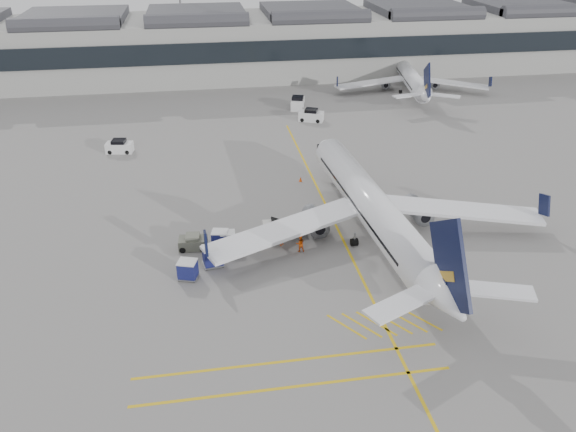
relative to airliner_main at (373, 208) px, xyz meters
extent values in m
plane|color=gray|center=(-13.04, -6.44, -2.90)|extent=(220.00, 220.00, 0.00)
cube|color=#9E9E99|center=(-13.04, 65.56, 2.60)|extent=(200.00, 20.00, 11.00)
cube|color=black|center=(-13.04, 55.36, 3.60)|extent=(200.00, 0.50, 3.60)
cube|color=#38383D|center=(-13.04, 65.56, 8.80)|extent=(200.00, 18.00, 1.40)
cube|color=gold|center=(-3.04, 3.56, -2.89)|extent=(0.25, 60.00, 0.01)
cylinder|color=white|center=(-0.04, 0.64, 0.05)|extent=(5.14, 28.26, 3.52)
cone|color=white|center=(-0.95, 16.54, 0.05)|extent=(3.73, 3.94, 3.52)
cone|color=white|center=(0.90, -15.64, 0.43)|extent=(3.78, 4.69, 3.52)
cube|color=white|center=(-8.84, -1.28, -0.79)|extent=(16.07, 8.93, 0.33)
cube|color=white|center=(8.93, -0.25, -0.79)|extent=(16.26, 7.30, 0.33)
cylinder|color=slate|center=(-5.49, 0.79, -1.45)|extent=(2.16, 3.48, 1.97)
cylinder|color=slate|center=(5.36, 1.42, -1.45)|extent=(2.16, 3.48, 1.97)
cube|color=black|center=(0.87, -15.08, 3.05)|extent=(0.69, 7.13, 7.85)
cylinder|color=black|center=(-0.66, 11.39, -2.60)|extent=(0.30, 0.61, 0.60)
cylinder|color=black|center=(-2.24, -1.84, -2.53)|extent=(0.70, 0.79, 0.75)
cylinder|color=black|center=(2.44, -1.57, -2.53)|extent=(0.70, 0.79, 0.75)
cylinder|color=white|center=(21.87, 48.87, -0.52)|extent=(6.60, 22.86, 2.85)
cone|color=white|center=(24.02, 61.55, -0.52)|extent=(3.31, 3.46, 2.85)
cone|color=white|center=(19.67, 35.88, -0.21)|extent=(3.41, 4.06, 2.85)
cube|color=white|center=(14.59, 48.95, -1.20)|extent=(13.13, 4.57, 0.26)
cube|color=white|center=(28.77, 46.55, -1.20)|extent=(12.66, 8.38, 0.26)
cylinder|color=slate|center=(17.61, 49.97, -1.73)|extent=(2.02, 2.95, 1.59)
cylinder|color=slate|center=(26.26, 48.51, -1.73)|extent=(2.02, 2.95, 1.59)
cube|color=black|center=(19.75, 36.33, 1.91)|extent=(1.19, 5.72, 6.34)
cylinder|color=black|center=(23.32, 57.45, -2.66)|extent=(0.29, 0.51, 0.48)
cylinder|color=black|center=(19.69, 47.32, -2.60)|extent=(0.62, 0.69, 0.61)
cylinder|color=black|center=(23.42, 46.68, -2.60)|extent=(0.62, 0.69, 0.61)
cube|color=beige|center=(-9.15, 1.37, -2.56)|extent=(3.76, 1.63, 0.68)
cube|color=black|center=(-8.18, 1.32, -1.78)|extent=(3.34, 1.22, 1.44)
cube|color=beige|center=(-10.22, 1.42, -1.88)|extent=(0.93, 1.30, 0.87)
cylinder|color=black|center=(-10.54, 0.75, -2.69)|extent=(0.44, 0.19, 0.43)
cylinder|color=black|center=(-10.48, 2.11, -2.69)|extent=(0.44, 0.19, 0.43)
cylinder|color=black|center=(-7.82, 0.62, -2.69)|extent=(0.44, 0.19, 0.43)
cylinder|color=black|center=(-7.76, 1.98, -2.69)|extent=(0.44, 0.19, 0.43)
cube|color=gray|center=(-14.21, -0.08, -2.74)|extent=(1.55, 1.29, 0.11)
cube|color=navy|center=(-14.21, -0.08, -2.03)|extent=(1.42, 1.25, 1.29)
cube|color=silver|center=(-14.21, -0.08, -1.36)|extent=(1.46, 1.29, 0.09)
cylinder|color=black|center=(-14.84, -0.55, -2.80)|extent=(0.20, 0.10, 0.20)
cylinder|color=black|center=(-14.81, 0.43, -2.80)|extent=(0.20, 0.10, 0.20)
cylinder|color=black|center=(-13.60, -0.59, -2.80)|extent=(0.20, 0.10, 0.20)
cylinder|color=black|center=(-13.57, 0.39, -2.80)|extent=(0.20, 0.10, 0.20)
cube|color=gray|center=(-15.76, -3.12, -2.71)|extent=(2.03, 1.77, 0.13)
cube|color=navy|center=(-15.76, -3.12, -1.85)|extent=(1.87, 1.69, 1.56)
cube|color=silver|center=(-15.76, -3.12, -1.03)|extent=(1.93, 1.75, 0.11)
cylinder|color=black|center=(-16.41, -3.82, -2.78)|extent=(0.25, 0.14, 0.24)
cylinder|color=black|center=(-16.59, -2.65, -2.78)|extent=(0.25, 0.14, 0.24)
cylinder|color=black|center=(-14.93, -3.59, -2.78)|extent=(0.25, 0.14, 0.24)
cylinder|color=black|center=(-15.11, -2.42, -2.78)|extent=(0.25, 0.14, 0.24)
cube|color=gray|center=(-18.01, -4.84, -2.72)|extent=(2.02, 1.83, 0.12)
cube|color=navy|center=(-18.01, -4.84, -1.94)|extent=(1.86, 1.74, 1.43)
cube|color=silver|center=(-18.01, -4.84, -1.19)|extent=(1.92, 1.80, 0.10)
cylinder|color=black|center=(-18.83, -5.14, -2.79)|extent=(0.24, 0.16, 0.22)
cylinder|color=black|center=(-18.50, -4.11, -2.79)|extent=(0.24, 0.16, 0.22)
cylinder|color=black|center=(-17.52, -5.56, -2.79)|extent=(0.24, 0.16, 0.22)
cylinder|color=black|center=(-17.19, -4.53, -2.79)|extent=(0.24, 0.16, 0.22)
cube|color=gray|center=(-14.93, 0.09, -2.73)|extent=(1.85, 1.63, 0.11)
cube|color=navy|center=(-14.93, 0.09, -1.98)|extent=(1.70, 1.56, 1.36)
cube|color=silver|center=(-14.93, 0.09, -1.27)|extent=(1.75, 1.61, 0.09)
cylinder|color=black|center=(-15.69, -0.26, -2.80)|extent=(0.22, 0.14, 0.21)
cylinder|color=black|center=(-15.46, 0.74, -2.80)|extent=(0.22, 0.14, 0.21)
cylinder|color=black|center=(-14.41, -0.56, -2.80)|extent=(0.22, 0.14, 0.21)
cylinder|color=black|center=(-14.18, 0.45, -2.80)|extent=(0.22, 0.14, 0.21)
imported|color=#E54E0C|center=(-9.09, -0.62, -2.10)|extent=(0.68, 0.69, 1.60)
imported|color=#F6570C|center=(-7.56, -2.00, -2.06)|extent=(0.85, 0.68, 1.68)
cube|color=#5B5D4F|center=(-17.49, 0.14, -2.32)|extent=(2.78, 1.81, 1.06)
cube|color=#5B5D4F|center=(-17.49, 0.14, -1.68)|extent=(1.38, 1.38, 0.53)
cylinder|color=black|center=(-18.50, -0.47, -2.60)|extent=(0.62, 0.31, 0.60)
cylinder|color=black|center=(-18.39, 0.91, -2.60)|extent=(0.62, 0.31, 0.60)
cylinder|color=black|center=(-16.59, -0.62, -2.60)|extent=(0.62, 0.31, 0.60)
cylinder|color=black|center=(-16.48, 0.75, -2.60)|extent=(0.62, 0.31, 0.60)
cone|color=#F24C0A|center=(-4.65, 13.50, -2.62)|extent=(0.40, 0.40, 0.55)
cone|color=#F24C0A|center=(1.03, 1.15, -2.67)|extent=(0.34, 0.34, 0.47)
cube|color=silver|center=(-26.80, 26.59, -2.23)|extent=(3.66, 2.24, 1.34)
cube|color=black|center=(-26.80, 26.59, -1.42)|extent=(1.95, 1.87, 0.57)
cylinder|color=black|center=(-28.05, 26.02, -2.61)|extent=(0.60, 0.30, 0.57)
cylinder|color=black|center=(-27.81, 27.52, -2.61)|extent=(0.60, 0.30, 0.57)
cylinder|color=black|center=(-25.79, 25.65, -2.61)|extent=(0.60, 0.30, 0.57)
cylinder|color=black|center=(-25.55, 27.16, -2.61)|extent=(0.60, 0.30, 0.57)
cube|color=silver|center=(0.12, 41.79, -2.15)|extent=(2.90, 4.22, 1.49)
cube|color=black|center=(0.12, 41.79, -1.25)|extent=(2.27, 2.35, 0.64)
cylinder|color=black|center=(0.59, 40.33, -2.58)|extent=(0.40, 0.68, 0.64)
cylinder|color=black|center=(-1.05, 40.80, -2.58)|extent=(0.40, 0.68, 0.64)
cylinder|color=black|center=(1.29, 42.79, -2.58)|extent=(0.40, 0.68, 0.64)
cylinder|color=black|center=(-0.35, 43.26, -2.58)|extent=(0.40, 0.68, 0.64)
cube|color=silver|center=(1.02, 35.14, -2.19)|extent=(4.09, 3.13, 1.42)
cube|color=black|center=(1.02, 35.14, -1.32)|extent=(2.37, 2.31, 0.61)
cylinder|color=black|center=(-0.42, 34.88, -2.60)|extent=(0.65, 0.45, 0.61)
cylinder|color=black|center=(0.22, 36.37, -2.60)|extent=(0.65, 0.45, 0.61)
cylinder|color=black|center=(1.82, 33.91, -2.60)|extent=(0.65, 0.45, 0.61)
cylinder|color=black|center=(2.46, 35.41, -2.60)|extent=(0.65, 0.45, 0.61)
camera|label=1|loc=(-16.03, -46.31, 25.15)|focal=35.00mm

